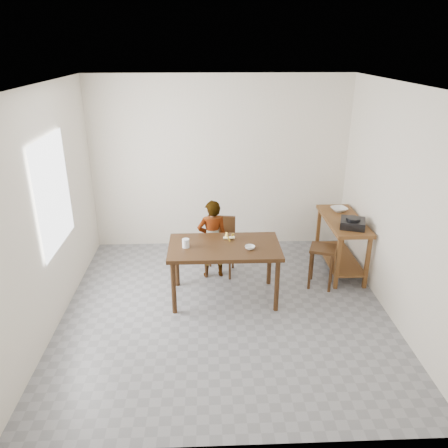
{
  "coord_description": "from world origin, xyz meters",
  "views": [
    {
      "loc": [
        -0.21,
        -4.64,
        3.09
      ],
      "look_at": [
        0.0,
        0.4,
        1.0
      ],
      "focal_mm": 35.0,
      "sensor_mm": 36.0,
      "label": 1
    }
  ],
  "objects_px": {
    "stool": "(321,267)",
    "dining_table": "(224,272)",
    "child": "(212,239)",
    "prep_counter": "(341,244)",
    "dining_chair": "(220,247)"
  },
  "relations": [
    {
      "from": "stool",
      "to": "dining_table",
      "type": "bearing_deg",
      "value": -169.46
    },
    {
      "from": "dining_table",
      "to": "child",
      "type": "height_order",
      "value": "child"
    },
    {
      "from": "dining_table",
      "to": "prep_counter",
      "type": "relative_size",
      "value": 1.17
    },
    {
      "from": "prep_counter",
      "to": "stool",
      "type": "height_order",
      "value": "prep_counter"
    },
    {
      "from": "dining_table",
      "to": "child",
      "type": "xyz_separation_m",
      "value": [
        -0.14,
        0.59,
        0.2
      ]
    },
    {
      "from": "stool",
      "to": "prep_counter",
      "type": "bearing_deg",
      "value": 49.25
    },
    {
      "from": "dining_table",
      "to": "prep_counter",
      "type": "height_order",
      "value": "prep_counter"
    },
    {
      "from": "dining_chair",
      "to": "stool",
      "type": "relative_size",
      "value": 1.41
    },
    {
      "from": "dining_table",
      "to": "child",
      "type": "relative_size",
      "value": 1.23
    },
    {
      "from": "child",
      "to": "dining_chair",
      "type": "xyz_separation_m",
      "value": [
        0.11,
        0.08,
        -0.16
      ]
    },
    {
      "from": "prep_counter",
      "to": "stool",
      "type": "xyz_separation_m",
      "value": [
        -0.39,
        -0.45,
        -0.11
      ]
    },
    {
      "from": "prep_counter",
      "to": "dining_chair",
      "type": "xyz_separation_m",
      "value": [
        -1.76,
        -0.03,
        0.01
      ]
    },
    {
      "from": "dining_table",
      "to": "stool",
      "type": "height_order",
      "value": "dining_table"
    },
    {
      "from": "dining_chair",
      "to": "prep_counter",
      "type": "bearing_deg",
      "value": 12.03
    },
    {
      "from": "dining_chair",
      "to": "child",
      "type": "bearing_deg",
      "value": -133.03
    }
  ]
}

